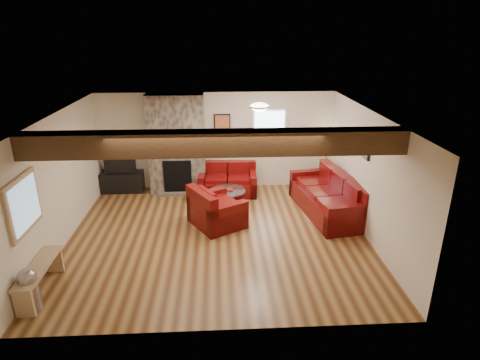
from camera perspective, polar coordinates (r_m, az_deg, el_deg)
The scene contains 18 objects.
room at distance 7.78m, azimuth -3.31°, elevation 0.21°, with size 8.00×8.00×8.00m.
oak_beam at distance 6.26m, azimuth -3.50°, elevation 5.27°, with size 6.00×0.36×0.38m, color #321D0F.
chimney_breast at distance 10.21m, azimuth -8.97°, elevation 4.86°, with size 1.40×0.67×2.50m.
back_window at distance 10.37m, azimuth 4.17°, elevation 7.19°, with size 0.90×0.08×1.10m, color white, non-canonical shape.
hatch_window at distance 6.99m, azimuth -28.41°, elevation -3.08°, with size 0.08×1.00×0.90m, color tan, non-canonical shape.
ceiling_dome at distance 8.37m, azimuth 2.78°, elevation 10.17°, with size 0.40×0.40×0.18m, color white, non-canonical shape.
artwork_back at distance 10.25m, azimuth -2.54°, elevation 7.93°, with size 0.42×0.06×0.52m, color black, non-canonical shape.
artwork_right at distance 8.42m, azimuth 17.24°, elevation 4.50°, with size 0.06×0.55×0.42m, color black, non-canonical shape.
sofa_three at distance 9.29m, azimuth 12.27°, elevation -2.01°, with size 2.36×0.99×0.91m, color #490A05, non-canonical shape.
loveseat at distance 10.17m, azimuth -1.77°, elevation 0.10°, with size 1.45×0.84×0.77m, color #490A05, non-canonical shape.
armchair_red at distance 8.56m, azimuth -3.29°, elevation -3.76°, with size 1.05×0.92×0.85m, color #490A05, non-canonical shape.
coffee_table at distance 9.53m, azimuth -1.69°, elevation -2.57°, with size 0.83×0.83×0.43m.
tv_cabinet at distance 10.79m, azimuth -16.35°, elevation -0.23°, with size 1.05×0.42×0.53m, color black.
television at distance 10.63m, azimuth -16.62°, elevation 2.24°, with size 0.79×0.10×0.46m, color black.
floor_lamp at distance 10.39m, azimuth 12.37°, elevation 5.82°, with size 0.41×0.41×1.61m.
pine_bench at distance 7.29m, azimuth -26.52°, elevation -12.52°, with size 0.30×1.29×0.48m, color tan, non-canonical shape.
pedal_bin at distance 6.94m, azimuth -27.80°, elevation -13.55°, with size 0.27×0.27×0.68m, color #9E9DA2, non-canonical shape.
coal_bucket at distance 9.86m, azimuth -6.36°, elevation -2.19°, with size 0.32×0.32×0.30m, color gray, non-canonical shape.
Camera 1 is at (0.05, -7.28, 3.98)m, focal length 30.00 mm.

